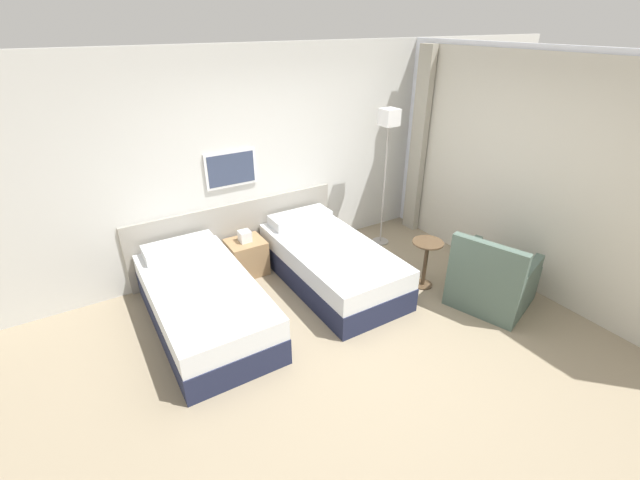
{
  "coord_description": "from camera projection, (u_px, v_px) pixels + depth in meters",
  "views": [
    {
      "loc": [
        -2.24,
        -2.73,
        2.94
      ],
      "look_at": [
        0.03,
        0.98,
        0.67
      ],
      "focal_mm": 24.0,
      "sensor_mm": 36.0,
      "label": 1
    }
  ],
  "objects": [
    {
      "name": "ground_plane",
      "position": [
        366.0,
        335.0,
        4.46
      ],
      "size": [
        16.0,
        16.0,
        0.0
      ],
      "primitive_type": "plane",
      "color": "gray"
    },
    {
      "name": "floor_lamp",
      "position": [
        388.0,
        136.0,
        5.58
      ],
      "size": [
        0.24,
        0.24,
        1.91
      ],
      "color": "#9E9993",
      "rests_on": "ground_plane"
    },
    {
      "name": "armchair",
      "position": [
        492.0,
        282.0,
        4.84
      ],
      "size": [
        1.01,
        1.0,
        0.9
      ],
      "rotation": [
        0.0,
        0.0,
        1.89
      ],
      "color": "#4C6056",
      "rests_on": "ground_plane"
    },
    {
      "name": "side_table",
      "position": [
        426.0,
        256.0,
        5.1
      ],
      "size": [
        0.37,
        0.37,
        0.6
      ],
      "color": "brown",
      "rests_on": "ground_plane"
    },
    {
      "name": "bed_near_window",
      "position": [
        330.0,
        263.0,
        5.24
      ],
      "size": [
        1.0,
        1.99,
        0.65
      ],
      "color": "#1E233D",
      "rests_on": "ground_plane"
    },
    {
      "name": "wall_headboard",
      "position": [
        269.0,
        163.0,
        5.44
      ],
      "size": [
        10.0,
        0.1,
        2.7
      ],
      "color": "silver",
      "rests_on": "ground_plane"
    },
    {
      "name": "nightstand",
      "position": [
        247.0,
        256.0,
        5.45
      ],
      "size": [
        0.46,
        0.41,
        0.59
      ],
      "color": "#9E7A51",
      "rests_on": "ground_plane"
    },
    {
      "name": "wall_window",
      "position": [
        539.0,
        177.0,
        4.81
      ],
      "size": [
        0.21,
        4.58,
        2.7
      ],
      "color": "white",
      "rests_on": "ground_plane"
    },
    {
      "name": "bed_near_door",
      "position": [
        204.0,
        303.0,
        4.51
      ],
      "size": [
        1.0,
        1.99,
        0.65
      ],
      "color": "#1E233D",
      "rests_on": "ground_plane"
    }
  ]
}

